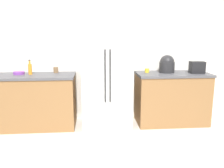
# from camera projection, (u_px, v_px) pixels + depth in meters

# --- Properties ---
(ground_plane) EXTENTS (9.94, 9.94, 0.00)m
(ground_plane) POSITION_uv_depth(u_px,v_px,m) (116.00, 168.00, 2.87)
(ground_plane) COLOR beige
(kitchen_back_panel) EXTENTS (4.97, 0.10, 2.85)m
(kitchen_back_panel) POSITION_uv_depth(u_px,v_px,m) (106.00, 44.00, 4.32)
(kitchen_back_panel) COLOR silver
(kitchen_back_panel) RESTS_ON ground_plane
(counter_left) EXTENTS (1.40, 0.65, 0.93)m
(counter_left) POSITION_uv_depth(u_px,v_px,m) (35.00, 101.00, 4.06)
(counter_left) COLOR olive
(counter_left) RESTS_ON ground_plane
(counter_right) EXTENTS (1.28, 0.65, 0.93)m
(counter_right) POSITION_uv_depth(u_px,v_px,m) (171.00, 98.00, 4.26)
(counter_right) COLOR olive
(counter_right) RESTS_ON ground_plane
(refrigerator) EXTENTS (0.84, 0.66, 1.89)m
(refrigerator) POSITION_uv_depth(u_px,v_px,m) (106.00, 73.00, 4.04)
(refrigerator) COLOR white
(refrigerator) RESTS_ON ground_plane
(toaster) EXTENTS (0.24, 0.17, 0.21)m
(toaster) POSITION_uv_depth(u_px,v_px,m) (197.00, 67.00, 4.11)
(toaster) COLOR black
(toaster) RESTS_ON counter_right
(rice_cooker) EXTENTS (0.27, 0.27, 0.31)m
(rice_cooker) POSITION_uv_depth(u_px,v_px,m) (167.00, 64.00, 4.19)
(rice_cooker) COLOR #262628
(rice_cooker) RESTS_ON counter_right
(bottle_a) EXTENTS (0.06, 0.06, 0.25)m
(bottle_a) POSITION_uv_depth(u_px,v_px,m) (30.00, 69.00, 3.99)
(bottle_a) COLOR orange
(bottle_a) RESTS_ON counter_left
(cup_a) EXTENTS (0.08, 0.08, 0.10)m
(cup_a) POSITION_uv_depth(u_px,v_px,m) (56.00, 70.00, 4.17)
(cup_a) COLOR brown
(cup_a) RESTS_ON counter_left
(cup_c) EXTENTS (0.08, 0.08, 0.07)m
(cup_c) POSITION_uv_depth(u_px,v_px,m) (147.00, 71.00, 4.20)
(cup_c) COLOR yellow
(cup_c) RESTS_ON counter_right
(bowl_a) EXTENTS (0.19, 0.19, 0.05)m
(bowl_a) POSITION_uv_depth(u_px,v_px,m) (19.00, 73.00, 4.01)
(bowl_a) COLOR purple
(bowl_a) RESTS_ON counter_left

